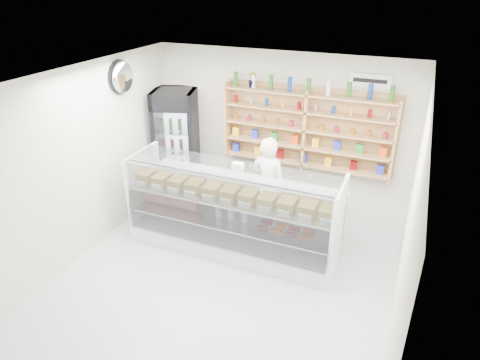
% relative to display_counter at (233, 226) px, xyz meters
% --- Properties ---
extents(room, '(5.00, 5.00, 5.00)m').
position_rel_display_counter_xyz_m(room, '(0.19, -0.92, 1.02)').
color(room, '#B9BABE').
rests_on(room, ground).
extents(display_counter, '(3.21, 0.96, 1.40)m').
position_rel_display_counter_xyz_m(display_counter, '(0.00, 0.00, 0.00)').
color(display_counter, white).
rests_on(display_counter, floor).
extents(shop_worker, '(0.66, 0.48, 1.65)m').
position_rel_display_counter_xyz_m(shop_worker, '(0.31, 0.69, 0.45)').
color(shop_worker, white).
rests_on(shop_worker, floor).
extents(drinks_cooler, '(0.92, 0.91, 2.07)m').
position_rel_display_counter_xyz_m(drinks_cooler, '(-1.67, 1.21, 0.66)').
color(drinks_cooler, black).
rests_on(drinks_cooler, floor).
extents(wall_shelving, '(2.84, 0.28, 1.33)m').
position_rel_display_counter_xyz_m(wall_shelving, '(0.69, 1.42, 1.22)').
color(wall_shelving, tan).
rests_on(wall_shelving, back_wall).
extents(potted_plant, '(0.17, 0.15, 0.26)m').
position_rel_display_counter_xyz_m(potted_plant, '(-0.27, 1.42, 1.95)').
color(potted_plant, '#1E6626').
rests_on(potted_plant, wall_shelving).
extents(security_mirror, '(0.15, 0.50, 0.50)m').
position_rel_display_counter_xyz_m(security_mirror, '(-1.98, 0.28, 2.07)').
color(security_mirror, silver).
rests_on(security_mirror, left_wall).
extents(wall_sign, '(0.62, 0.03, 0.20)m').
position_rel_display_counter_xyz_m(wall_sign, '(1.59, 1.55, 2.07)').
color(wall_sign, white).
rests_on(wall_sign, back_wall).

